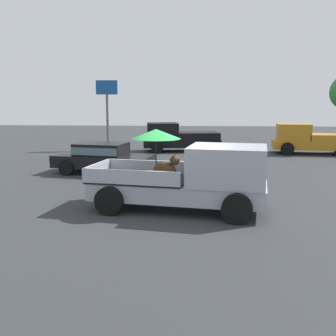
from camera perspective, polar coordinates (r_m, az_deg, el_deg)
name	(u,v)px	position (r m, az deg, el deg)	size (l,w,h in m)	color
ground_plane	(178,209)	(11.50, 1.49, -6.05)	(80.00, 80.00, 0.00)	#2D3033
pickup_truck_main	(194,177)	(11.19, 3.76, -1.30)	(5.29, 2.92, 2.34)	black
pickup_truck_red	(310,139)	(25.08, 20.01, 3.95)	(4.98, 2.60, 1.80)	black
pickup_truck_far	(178,137)	(24.82, 1.48, 4.48)	(5.01, 2.73, 1.80)	black
parked_sedan_near	(103,156)	(17.37, -9.47, 1.68)	(4.54, 2.55, 1.33)	black
motel_sign	(107,101)	(26.00, -8.89, 9.69)	(1.40, 0.16, 4.47)	#59595B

